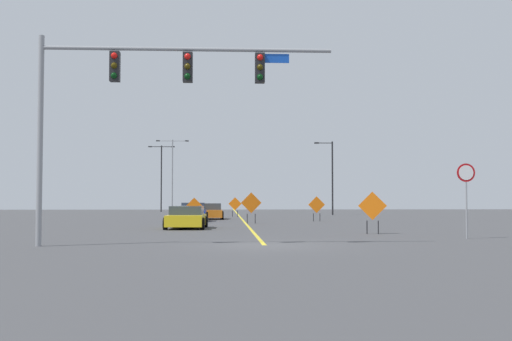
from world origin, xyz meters
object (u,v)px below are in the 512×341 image
at_px(street_lamp_near_left, 172,169).
at_px(construction_sign_right_lane, 194,208).
at_px(street_lamp_mid_left, 161,173).
at_px(construction_sign_median_far, 235,205).
at_px(traffic_signal_assembly, 143,86).
at_px(car_orange_near, 211,212).
at_px(construction_sign_left_lane, 372,208).
at_px(construction_sign_median_near, 251,204).
at_px(car_yellow_approaching, 187,218).
at_px(construction_sign_right_shoulder, 317,206).
at_px(street_lamp_far_right, 331,174).
at_px(stop_sign, 466,186).
at_px(car_blue_mid, 193,213).

relative_size(street_lamp_near_left, construction_sign_right_lane, 5.29).
height_order(street_lamp_mid_left, construction_sign_median_far, street_lamp_mid_left).
relative_size(traffic_signal_assembly, car_orange_near, 2.46).
distance_m(construction_sign_left_lane, construction_sign_right_lane, 14.68).
xyz_separation_m(street_lamp_mid_left, construction_sign_median_near, (9.71, -37.91, -3.63)).
height_order(construction_sign_right_lane, car_orange_near, construction_sign_right_lane).
height_order(street_lamp_mid_left, car_yellow_approaching, street_lamp_mid_left).
xyz_separation_m(street_lamp_mid_left, construction_sign_median_far, (8.90, -22.32, -3.82)).
bearing_deg(traffic_signal_assembly, construction_sign_right_shoulder, 67.71).
xyz_separation_m(street_lamp_far_right, construction_sign_median_far, (-9.80, -5.80, -3.03)).
xyz_separation_m(stop_sign, car_yellow_approaching, (-12.00, 9.46, -1.57)).
bearing_deg(traffic_signal_assembly, construction_sign_median_far, 83.80).
bearing_deg(car_blue_mid, construction_sign_right_shoulder, -3.66).
bearing_deg(traffic_signal_assembly, construction_sign_left_lane, 35.49).
xyz_separation_m(car_blue_mid, car_orange_near, (1.17, 4.88, -0.04)).
height_order(stop_sign, street_lamp_far_right, street_lamp_far_right).
relative_size(construction_sign_left_lane, construction_sign_median_near, 0.96).
relative_size(construction_sign_right_shoulder, car_orange_near, 0.44).
xyz_separation_m(street_lamp_near_left, street_lamp_far_right, (17.28, -15.94, -1.20)).
relative_size(construction_sign_right_shoulder, construction_sign_median_near, 0.88).
relative_size(traffic_signal_assembly, street_lamp_mid_left, 1.23).
bearing_deg(street_lamp_near_left, car_blue_mid, -82.63).
height_order(street_lamp_mid_left, car_orange_near, street_lamp_mid_left).
xyz_separation_m(street_lamp_far_right, construction_sign_right_lane, (-12.71, -22.23, -3.06)).
height_order(street_lamp_far_right, construction_sign_median_near, street_lamp_far_right).
height_order(stop_sign, car_orange_near, stop_sign).
distance_m(construction_sign_left_lane, car_blue_mid, 19.19).
bearing_deg(car_yellow_approaching, construction_sign_median_near, 60.18).
height_order(street_lamp_near_left, construction_sign_right_lane, street_lamp_near_left).
relative_size(construction_sign_left_lane, construction_sign_right_lane, 1.15).
bearing_deg(construction_sign_median_near, construction_sign_right_lane, -167.34).
height_order(construction_sign_median_far, construction_sign_median_near, construction_sign_median_near).
distance_m(construction_sign_median_far, car_orange_near, 6.75).
bearing_deg(construction_sign_right_shoulder, construction_sign_median_far, 115.72).
height_order(construction_sign_right_shoulder, car_yellow_approaching, construction_sign_right_shoulder).
bearing_deg(street_lamp_far_right, construction_sign_right_shoulder, -103.02).
bearing_deg(car_orange_near, construction_sign_right_lane, -94.94).
height_order(construction_sign_right_shoulder, construction_sign_median_near, construction_sign_median_near).
xyz_separation_m(stop_sign, construction_sign_right_lane, (-11.87, 15.35, -1.10)).
bearing_deg(traffic_signal_assembly, street_lamp_mid_left, 95.07).
xyz_separation_m(construction_sign_right_shoulder, construction_sign_median_near, (-4.91, -3.74, 0.16)).
bearing_deg(construction_sign_right_lane, construction_sign_right_shoulder, 27.94).
distance_m(street_lamp_far_right, construction_sign_right_shoulder, 18.37).
xyz_separation_m(street_lamp_near_left, car_orange_near, (5.44, -28.14, -4.74)).
relative_size(traffic_signal_assembly, car_yellow_approaching, 2.41).
distance_m(traffic_signal_assembly, street_lamp_near_left, 56.95).
relative_size(stop_sign, construction_sign_median_far, 1.74).
height_order(street_lamp_mid_left, street_lamp_near_left, street_lamp_near_left).
height_order(construction_sign_left_lane, construction_sign_right_lane, construction_sign_left_lane).
bearing_deg(construction_sign_median_near, car_orange_near, 107.25).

